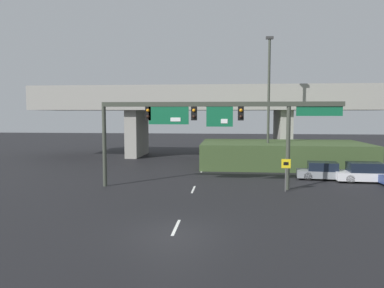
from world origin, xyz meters
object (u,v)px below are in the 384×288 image
Objects in this scene: parked_sedan_near_right at (324,171)px; parked_sedan_mid_right at (367,173)px; speed_limit_sign at (286,170)px; signal_gantry at (210,118)px; highway_light_pole_near at (269,99)px.

parked_sedan_mid_right reaches higher than parked_sedan_near_right.
parked_sedan_mid_right is (2.94, -0.85, 0.05)m from parked_sedan_near_right.
signal_gantry is at bearing 172.25° from speed_limit_sign.
highway_light_pole_near is at bearing 64.89° from signal_gantry.
speed_limit_sign reaches higher than parked_sedan_mid_right.
parked_sedan_near_right is at bearing -59.85° from highway_light_pole_near.
parked_sedan_mid_right is (6.68, 4.25, -0.78)m from speed_limit_sign.
signal_gantry is 10.73m from parked_sedan_near_right.
parked_sedan_mid_right is at bearing -9.41° from parked_sedan_near_right.
speed_limit_sign is (5.06, -0.69, -3.44)m from signal_gantry.
signal_gantry is 3.72× the size of parked_sedan_near_right.
speed_limit_sign is at bearing -90.07° from highway_light_pole_near.
highway_light_pole_near reaches higher than speed_limit_sign.
speed_limit_sign reaches higher than parked_sedan_near_right.
parked_sedan_near_right is (3.74, 5.10, -0.83)m from speed_limit_sign.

